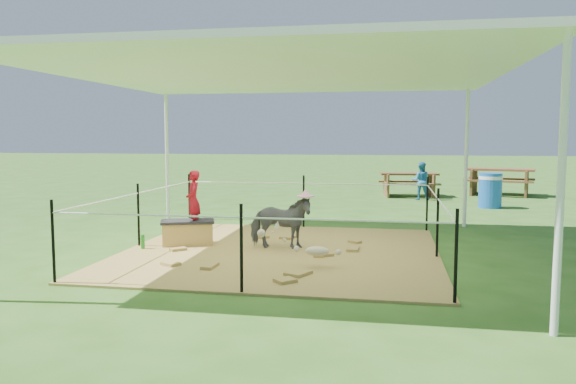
% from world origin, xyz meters
% --- Properties ---
extents(ground, '(90.00, 90.00, 0.00)m').
position_xyz_m(ground, '(0.00, 0.00, 0.00)').
color(ground, '#2D5919').
rests_on(ground, ground).
extents(hay_patch, '(4.60, 4.60, 0.03)m').
position_xyz_m(hay_patch, '(0.00, 0.00, 0.01)').
color(hay_patch, brown).
rests_on(hay_patch, ground).
extents(canopy_tent, '(6.30, 6.30, 2.90)m').
position_xyz_m(canopy_tent, '(0.00, 0.00, 2.69)').
color(canopy_tent, silver).
rests_on(canopy_tent, ground).
extents(rope_fence, '(4.54, 4.54, 1.00)m').
position_xyz_m(rope_fence, '(0.00, -0.00, 0.64)').
color(rope_fence, black).
rests_on(rope_fence, ground).
extents(straw_bale, '(0.86, 0.63, 0.34)m').
position_xyz_m(straw_bale, '(-1.54, 0.23, 0.20)').
color(straw_bale, '#B58F42').
rests_on(straw_bale, hay_patch).
extents(dark_cloth, '(0.92, 0.69, 0.04)m').
position_xyz_m(dark_cloth, '(-1.54, 0.23, 0.39)').
color(dark_cloth, black).
rests_on(dark_cloth, straw_bale).
extents(woman, '(0.32, 0.39, 0.92)m').
position_xyz_m(woman, '(-1.44, 0.23, 0.83)').
color(woman, '#AE1121').
rests_on(woman, straw_bale).
extents(green_bottle, '(0.08, 0.08, 0.21)m').
position_xyz_m(green_bottle, '(-2.09, -0.22, 0.14)').
color(green_bottle, '#1C801E').
rests_on(green_bottle, hay_patch).
extents(pony, '(0.97, 0.47, 0.80)m').
position_xyz_m(pony, '(-0.04, 0.17, 0.43)').
color(pony, '#49494E').
rests_on(pony, hay_patch).
extents(pink_hat, '(0.25, 0.25, 0.12)m').
position_xyz_m(pink_hat, '(-0.04, 0.17, 0.89)').
color(pink_hat, pink).
rests_on(pink_hat, pony).
extents(foal, '(0.90, 0.54, 0.48)m').
position_xyz_m(foal, '(0.67, -0.96, 0.27)').
color(foal, beige).
rests_on(foal, hay_patch).
extents(trash_barrel, '(0.57, 0.57, 0.84)m').
position_xyz_m(trash_barrel, '(3.98, 6.10, 0.42)').
color(trash_barrel, blue).
rests_on(trash_barrel, ground).
extents(picnic_table_near, '(1.75, 1.35, 0.68)m').
position_xyz_m(picnic_table_near, '(2.12, 8.44, 0.34)').
color(picnic_table_near, brown).
rests_on(picnic_table_near, ground).
extents(picnic_table_far, '(2.17, 1.80, 0.79)m').
position_xyz_m(picnic_table_far, '(4.78, 9.27, 0.39)').
color(picnic_table_far, brown).
rests_on(picnic_table_far, ground).
extents(distant_person, '(0.53, 0.42, 1.03)m').
position_xyz_m(distant_person, '(2.42, 7.60, 0.52)').
color(distant_person, teal).
rests_on(distant_person, ground).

